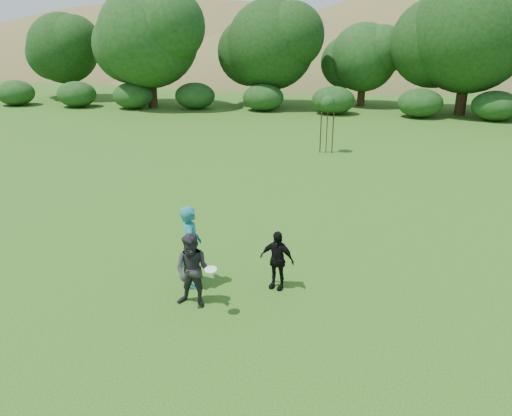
{
  "coord_description": "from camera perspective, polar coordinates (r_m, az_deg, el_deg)",
  "views": [
    {
      "loc": [
        2.62,
        -10.23,
        6.05
      ],
      "look_at": [
        0.0,
        3.0,
        1.1
      ],
      "focal_mm": 35.0,
      "sensor_mm": 36.0,
      "label": 1
    }
  ],
  "objects": [
    {
      "name": "player_grey",
      "position": [
        11.35,
        -7.23,
        -7.14
      ],
      "size": [
        0.9,
        0.73,
        1.75
      ],
      "primitive_type": "imported",
      "rotation": [
        0.0,
        0.0,
        -0.08
      ],
      "color": "#2A292C",
      "rests_on": "ground"
    },
    {
      "name": "tree_row",
      "position": [
        38.94,
        12.73,
        17.96
      ],
      "size": [
        53.92,
        10.38,
        9.62
      ],
      "color": "#3A2616",
      "rests_on": "ground"
    },
    {
      "name": "player_black",
      "position": [
        12.07,
        2.4,
        -5.94
      ],
      "size": [
        0.93,
        0.57,
        1.49
      ],
      "primitive_type": "imported",
      "rotation": [
        0.0,
        0.0,
        -0.25
      ],
      "color": "black",
      "rests_on": "ground"
    },
    {
      "name": "sapling",
      "position": [
        25.12,
        8.24,
        11.64
      ],
      "size": [
        0.7,
        0.7,
        2.85
      ],
      "color": "#3B2717",
      "rests_on": "ground"
    },
    {
      "name": "hillside",
      "position": [
        80.78,
        8.74,
        7.03
      ],
      "size": [
        150.0,
        72.0,
        52.0
      ],
      "color": "olive",
      "rests_on": "ground"
    },
    {
      "name": "frisbee",
      "position": [
        10.79,
        -5.19,
        -7.03
      ],
      "size": [
        0.27,
        0.27,
        0.07
      ],
      "color": "white",
      "rests_on": "ground"
    },
    {
      "name": "player_teal",
      "position": [
        12.16,
        -7.4,
        -4.38
      ],
      "size": [
        0.74,
        0.89,
        2.07
      ],
      "primitive_type": "imported",
      "rotation": [
        0.0,
        0.0,
        1.95
      ],
      "color": "#1B787D",
      "rests_on": "ground"
    },
    {
      "name": "ground",
      "position": [
        12.17,
        -2.79,
        -9.68
      ],
      "size": [
        120.0,
        120.0,
        0.0
      ],
      "primitive_type": "plane",
      "color": "#19470C",
      "rests_on": "ground"
    }
  ]
}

